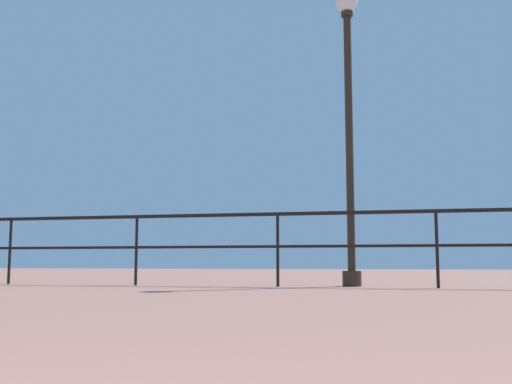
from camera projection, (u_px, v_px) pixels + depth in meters
name	position (u px, v px, depth m)	size (l,w,h in m)	color
pier_railing	(355.00, 230.00, 8.22)	(23.99, 0.05, 1.05)	black
lamppost_center	(349.00, 104.00, 8.80)	(0.34, 0.34, 4.53)	#2F2318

